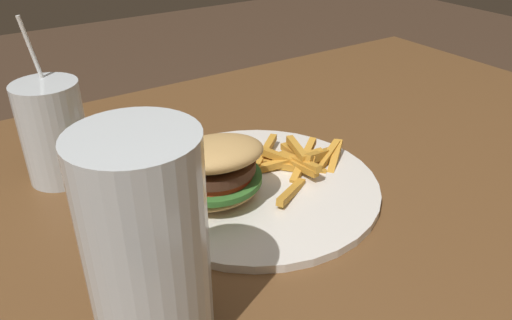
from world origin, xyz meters
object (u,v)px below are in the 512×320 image
meal_plate_near (241,178)px  spoon (101,163)px  beer_glass (147,252)px  juice_glass (54,134)px

meal_plate_near → spoon: (0.12, -0.16, -0.02)m
beer_glass → meal_plate_near: bearing=-140.4°
juice_glass → spoon: bearing=172.0°
spoon → juice_glass: bearing=-31.7°
meal_plate_near → beer_glass: size_ratio=1.61×
spoon → meal_plate_near: bearing=103.2°
meal_plate_near → spoon: size_ratio=1.58×
meal_plate_near → spoon: meal_plate_near is taller
meal_plate_near → beer_glass: (0.17, 0.14, 0.06)m
meal_plate_near → juice_glass: (0.17, -0.16, 0.04)m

